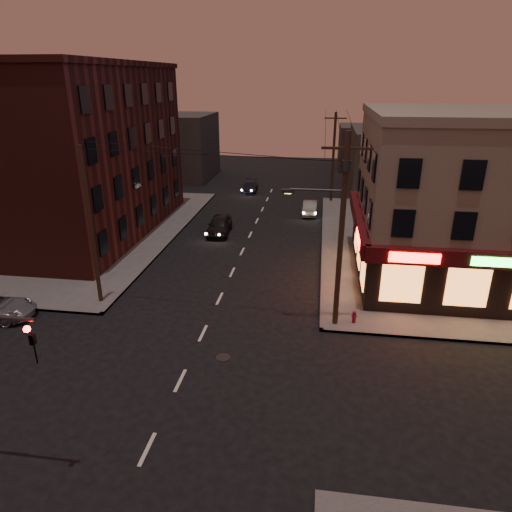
% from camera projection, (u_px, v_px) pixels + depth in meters
% --- Properties ---
extents(ground, '(120.00, 120.00, 0.00)m').
position_uv_depth(ground, '(180.00, 381.00, 20.02)').
color(ground, black).
rests_on(ground, ground).
extents(sidewalk_ne, '(24.00, 28.00, 0.15)m').
position_uv_depth(sidewalk_ne, '(479.00, 249.00, 35.10)').
color(sidewalk_ne, '#514F4C').
rests_on(sidewalk_ne, ground).
extents(sidewalk_nw, '(24.00, 28.00, 0.15)m').
position_uv_depth(sidewalk_nw, '(45.00, 228.00, 39.86)').
color(sidewalk_nw, '#514F4C').
rests_on(sidewalk_nw, ground).
extents(pizza_building, '(15.85, 12.85, 10.50)m').
position_uv_depth(pizza_building, '(487.00, 199.00, 28.31)').
color(pizza_building, gray).
rests_on(pizza_building, sidewalk_ne).
extents(brick_apartment, '(12.00, 20.00, 13.00)m').
position_uv_depth(brick_apartment, '(72.00, 153.00, 36.98)').
color(brick_apartment, '#4A1B17').
rests_on(brick_apartment, sidewalk_nw).
extents(bg_building_ne_a, '(10.00, 12.00, 7.00)m').
position_uv_depth(bg_building_ne_a, '(396.00, 161.00, 51.86)').
color(bg_building_ne_a, '#3F3D3A').
rests_on(bg_building_ne_a, ground).
extents(bg_building_nw, '(9.00, 10.00, 8.00)m').
position_uv_depth(bg_building_nw, '(177.00, 146.00, 58.93)').
color(bg_building_nw, '#3F3D3A').
rests_on(bg_building_nw, ground).
extents(bg_building_ne_b, '(8.00, 8.00, 6.00)m').
position_uv_depth(bg_building_ne_b, '(367.00, 147.00, 65.20)').
color(bg_building_ne_b, '#3F3D3A').
rests_on(bg_building_ne_b, ground).
extents(utility_pole_main, '(4.20, 0.44, 10.00)m').
position_uv_depth(utility_pole_main, '(340.00, 223.00, 22.35)').
color(utility_pole_main, '#382619').
rests_on(utility_pole_main, sidewalk_ne).
extents(utility_pole_far, '(0.26, 0.26, 9.00)m').
position_uv_depth(utility_pole_far, '(333.00, 158.00, 46.87)').
color(utility_pole_far, '#382619').
rests_on(utility_pole_far, sidewalk_ne).
extents(utility_pole_west, '(0.24, 0.24, 9.00)m').
position_uv_depth(utility_pole_west, '(91.00, 228.00, 25.19)').
color(utility_pole_west, '#382619').
rests_on(utility_pole_west, sidewalk_nw).
extents(sedan_near, '(2.00, 4.51, 1.51)m').
position_uv_depth(sedan_near, '(219.00, 225.00, 38.48)').
color(sedan_near, black).
rests_on(sedan_near, ground).
extents(sedan_mid, '(1.37, 3.80, 1.24)m').
position_uv_depth(sedan_mid, '(310.00, 208.00, 43.90)').
color(sedan_mid, slate).
rests_on(sedan_mid, ground).
extents(sedan_far, '(1.86, 4.13, 1.17)m').
position_uv_depth(sedan_far, '(250.00, 187.00, 52.45)').
color(sedan_far, black).
rests_on(sedan_far, ground).
extents(fire_hydrant, '(0.30, 0.30, 0.68)m').
position_uv_depth(fire_hydrant, '(354.00, 316.00, 24.32)').
color(fire_hydrant, maroon).
rests_on(fire_hydrant, sidewalk_ne).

